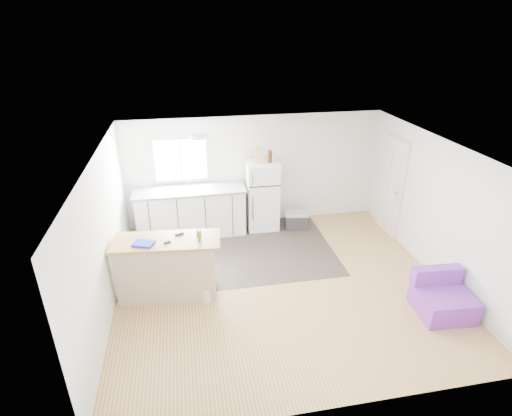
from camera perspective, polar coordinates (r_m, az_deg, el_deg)
The scene contains 19 objects.
room at distance 6.44m, azimuth 3.78°, elevation -2.13°, with size 5.51×5.01×2.41m.
vinyl_zone at distance 7.98m, azimuth -3.74°, elevation -6.15°, with size 4.05×2.50×0.00m, color #2F2723.
window at distance 8.43m, azimuth -10.71°, elevation 6.81°, with size 1.18×0.06×0.98m.
interior_door at distance 8.80m, azimuth 18.71°, elevation 2.98°, with size 0.11×0.92×2.10m.
ceiling_fixture at distance 6.97m, azimuth -8.17°, elevation 10.09°, with size 0.30×0.30×0.07m, color white.
kitchen_cabinets at distance 8.49m, azimuth -9.24°, elevation -0.45°, with size 2.28×0.71×1.32m.
peninsula at distance 6.68m, azimuth -12.59°, elevation -8.31°, with size 1.74×0.81×1.04m.
refrigerator at distance 8.56m, azimuth 0.89°, elevation 1.82°, with size 0.68×0.65×1.50m.
cooler at distance 8.79m, azimuth 5.78°, elevation -1.66°, with size 0.55×0.42×0.39m.
purple_seat at distance 6.98m, azimuth 25.06°, elevation -11.62°, with size 0.84×0.80×0.65m.
cleaner_jug at distance 6.66m, azimuth -7.05°, elevation -12.24°, with size 0.15×0.13×0.28m.
mop at distance 6.73m, azimuth -8.42°, elevation -10.72°, with size 0.21×0.35×1.25m.
red_cup at distance 6.39m, azimuth -8.17°, elevation -3.59°, with size 0.08×0.08×0.12m, color red.
blue_tray at distance 6.37m, azimuth -15.78°, elevation -4.91°, with size 0.30×0.22×0.04m, color #1525C6.
tool_a at distance 6.52m, azimuth -10.90°, elevation -3.65°, with size 0.14×0.05×0.03m, color black.
tool_b at distance 6.33m, azimuth -12.57°, elevation -4.78°, with size 0.10×0.04×0.03m, color black.
cardboard_box at distance 8.22m, azimuth 0.41°, elevation 7.52°, with size 0.20×0.10×0.30m, color tan.
bottle_left at distance 8.22m, azimuth 2.05°, elevation 7.32°, with size 0.07×0.07×0.25m, color #3A1E0A.
bottle_right at distance 8.30m, azimuth 1.96°, elevation 7.49°, with size 0.07×0.07×0.25m, color #3A1E0A.
Camera 1 is at (-1.46, -5.53, 4.15)m, focal length 28.00 mm.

